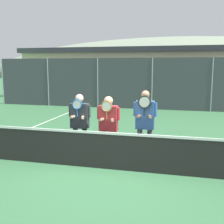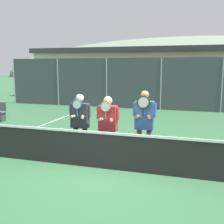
% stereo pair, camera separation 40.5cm
% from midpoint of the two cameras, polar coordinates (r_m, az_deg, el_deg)
% --- Properties ---
extents(ground_plane, '(120.00, 120.00, 0.00)m').
position_cam_midpoint_polar(ground_plane, '(6.94, -2.49, -11.51)').
color(ground_plane, '#2D5B38').
extents(hill_distant, '(90.06, 50.03, 17.51)m').
position_cam_midpoint_polar(hill_distant, '(67.13, 12.51, 7.03)').
color(hill_distant, slate).
rests_on(hill_distant, ground_plane).
extents(clubhouse_building, '(18.48, 5.50, 3.81)m').
position_cam_midpoint_polar(clubhouse_building, '(22.52, 5.46, 7.93)').
color(clubhouse_building, beige).
rests_on(clubhouse_building, ground_plane).
extents(fence_back, '(19.38, 0.06, 2.92)m').
position_cam_midpoint_polar(fence_back, '(16.11, 7.40, 5.69)').
color(fence_back, gray).
rests_on(fence_back, ground_plane).
extents(tennis_net, '(11.22, 0.09, 1.02)m').
position_cam_midpoint_polar(tennis_net, '(6.78, -2.52, -7.77)').
color(tennis_net, gray).
rests_on(tennis_net, ground_plane).
extents(court_line_left_sideline, '(0.05, 16.00, 0.01)m').
position_cam_midpoint_polar(court_line_left_sideline, '(11.28, -18.76, -3.78)').
color(court_line_left_sideline, white).
rests_on(court_line_left_sideline, ground_plane).
extents(player_leftmost, '(0.61, 0.34, 1.73)m').
position_cam_midpoint_polar(player_leftmost, '(7.54, -8.12, -1.71)').
color(player_leftmost, '#232838').
rests_on(player_leftmost, ground_plane).
extents(player_center_left, '(0.60, 0.34, 1.71)m').
position_cam_midpoint_polar(player_center_left, '(7.18, -2.36, -2.21)').
color(player_center_left, white).
rests_on(player_center_left, ground_plane).
extents(player_center_right, '(0.60, 0.34, 1.87)m').
position_cam_midpoint_polar(player_center_right, '(7.09, 5.08, -1.76)').
color(player_center_right, '#56565B').
rests_on(player_center_right, ground_plane).
extents(car_far_left, '(4.42, 1.98, 1.88)m').
position_cam_midpoint_polar(car_far_left, '(19.46, -8.94, 4.77)').
color(car_far_left, slate).
rests_on(car_far_left, ground_plane).
extents(car_left_of_center, '(4.04, 1.97, 1.78)m').
position_cam_midpoint_polar(car_left_of_center, '(18.51, 6.30, 4.45)').
color(car_left_of_center, black).
rests_on(car_left_of_center, ground_plane).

